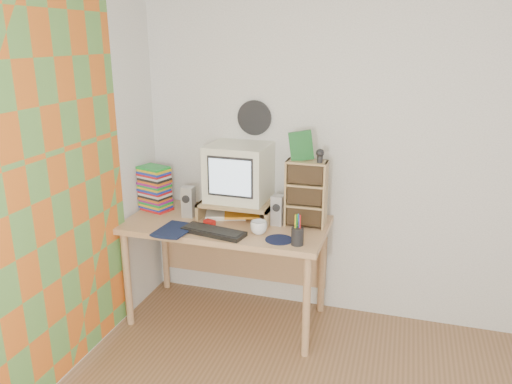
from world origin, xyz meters
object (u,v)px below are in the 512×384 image
Objects in this scene: desk at (229,237)px; keyboard at (214,232)px; cd_rack at (306,194)px; mug at (259,227)px; diary at (161,226)px; crt_monitor at (238,173)px; dvd_stack at (155,191)px.

keyboard is at bearing -90.38° from desk.
keyboard is 0.67m from cd_rack.
mug is 0.44× the size of diary.
mug is (0.28, -0.21, 0.18)m from desk.
diary is at bearing -132.94° from crt_monitor.
desk is 3.35× the size of crt_monitor.
crt_monitor reaches higher than mug.
keyboard is 1.44× the size of dvd_stack.
diary is at bearing -40.76° from dvd_stack.
keyboard is 0.68m from dvd_stack.
crt_monitor is 0.92× the size of cd_rack.
cd_rack is 1.00m from diary.
desk is 12.61× the size of mug.
cd_rack is (0.54, 0.04, 0.36)m from desk.
dvd_stack is at bearing 126.27° from diary.
cd_rack reaches higher than keyboard.
dvd_stack is 2.68× the size of mug.
cd_rack reaches higher than desk.
cd_rack is (0.54, 0.33, 0.21)m from keyboard.
desk is 3.09× the size of cd_rack.
crt_monitor reaches higher than desk.
dvd_stack is 1.19× the size of diary.
crt_monitor is 0.51m from cd_rack.
crt_monitor reaches higher than cd_rack.
crt_monitor is at bearing 50.05° from diary.
cd_rack is at bearing 4.24° from desk.
cd_rack is at bearing -3.95° from crt_monitor.
mug is at bearing -36.20° from desk.
diary is (-0.65, -0.12, -0.02)m from mug.
desk is 0.33m from keyboard.
crt_monitor is at bearing 129.54° from mug.
keyboard is 3.86× the size of mug.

